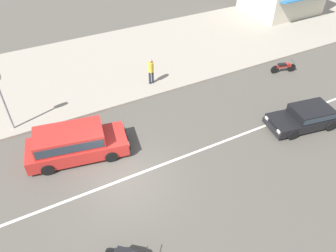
{
  "coord_description": "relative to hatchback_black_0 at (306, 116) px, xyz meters",
  "views": [
    {
      "loc": [
        -2.86,
        -9.76,
        11.51
      ],
      "look_at": [
        3.07,
        1.6,
        0.8
      ],
      "focal_mm": 35.0,
      "sensor_mm": 36.0,
      "label": 1
    }
  ],
  "objects": [
    {
      "name": "pedestrian_near_clock",
      "position": [
        -5.7,
        7.5,
        0.56
      ],
      "size": [
        0.34,
        0.34,
        1.7
      ],
      "color": "#232838",
      "rests_on": "kerb_strip"
    },
    {
      "name": "hatchback_black_0",
      "position": [
        0.0,
        0.0,
        0.0
      ],
      "size": [
        4.11,
        2.3,
        1.1
      ],
      "color": "black",
      "rests_on": "ground"
    },
    {
      "name": "ground_plane",
      "position": [
        -10.18,
        0.91,
        -0.59
      ],
      "size": [
        160.0,
        160.0,
        0.0
      ],
      "primitive_type": "plane",
      "color": "#544F47"
    },
    {
      "name": "kerb_strip",
      "position": [
        -10.18,
        11.24,
        -0.51
      ],
      "size": [
        68.0,
        10.0,
        0.15
      ],
      "primitive_type": "cube",
      "color": "#9E9384",
      "rests_on": "ground"
    },
    {
      "name": "motorcycle_1",
      "position": [
        2.93,
        4.82,
        -0.17
      ],
      "size": [
        1.74,
        0.73,
        0.8
      ],
      "color": "black",
      "rests_on": "ground"
    },
    {
      "name": "minivan_red_2",
      "position": [
        -11.71,
        3.47,
        0.26
      ],
      "size": [
        5.11,
        2.74,
        1.56
      ],
      "color": "red",
      "rests_on": "ground"
    },
    {
      "name": "lane_centre_stripe",
      "position": [
        -10.18,
        0.91,
        -0.59
      ],
      "size": [
        50.4,
        0.14,
        0.01
      ],
      "primitive_type": "cube",
      "color": "silver",
      "rests_on": "ground"
    }
  ]
}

